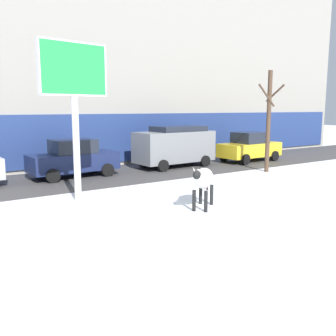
# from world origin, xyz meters

# --- Properties ---
(ground_plane) EXTENTS (120.00, 120.00, 0.00)m
(ground_plane) POSITION_xyz_m (0.00, 0.00, 0.00)
(ground_plane) COLOR white
(road_strip) EXTENTS (60.00, 5.60, 0.01)m
(road_strip) POSITION_xyz_m (0.00, 8.08, 0.00)
(road_strip) COLOR #423F3F
(road_strip) RESTS_ON ground
(building_facade) EXTENTS (44.00, 6.10, 13.00)m
(building_facade) POSITION_xyz_m (0.00, 13.92, 6.48)
(building_facade) COLOR gray
(building_facade) RESTS_ON ground
(cow_holstein) EXTENTS (1.73, 1.52, 1.54)m
(cow_holstein) POSITION_xyz_m (0.13, 0.64, 1.00)
(cow_holstein) COLOR silver
(cow_holstein) RESTS_ON ground
(billboard) EXTENTS (2.52, 0.58, 5.56)m
(billboard) POSITION_xyz_m (-3.01, 3.82, 4.31)
(billboard) COLOR silver
(billboard) RESTS_ON ground
(car_navy_sedan) EXTENTS (4.29, 2.16, 1.84)m
(car_navy_sedan) POSITION_xyz_m (-1.46, 8.65, 0.91)
(car_navy_sedan) COLOR #19234C
(car_navy_sedan) RESTS_ON ground
(car_grey_van) EXTENTS (4.70, 2.32, 2.32)m
(car_grey_van) POSITION_xyz_m (4.44, 8.51, 1.24)
(car_grey_van) COLOR slate
(car_grey_van) RESTS_ON ground
(car_yellow_sedan) EXTENTS (4.29, 2.16, 1.84)m
(car_yellow_sedan) POSITION_xyz_m (9.68, 7.78, 0.91)
(car_yellow_sedan) COLOR gold
(car_yellow_sedan) RESTS_ON ground
(pedestrian_near_billboard) EXTENTS (0.36, 0.24, 1.73)m
(pedestrian_near_billboard) POSITION_xyz_m (9.63, 11.44, 0.88)
(pedestrian_near_billboard) COLOR #282833
(pedestrian_near_billboard) RESTS_ON ground
(pedestrian_far_left) EXTENTS (0.36, 0.24, 1.73)m
(pedestrian_far_left) POSITION_xyz_m (0.89, 11.44, 0.88)
(pedestrian_far_left) COLOR #282833
(pedestrian_far_left) RESTS_ON ground
(bare_tree_left_lot) EXTENTS (1.21, 1.18, 5.23)m
(bare_tree_left_lot) POSITION_xyz_m (7.54, 4.45, 2.75)
(bare_tree_left_lot) COLOR #4C3828
(bare_tree_left_lot) RESTS_ON ground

